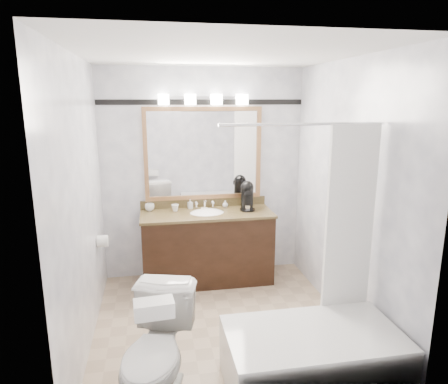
{
  "coord_description": "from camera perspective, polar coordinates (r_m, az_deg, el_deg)",
  "views": [
    {
      "loc": [
        -0.59,
        -3.4,
        2.13
      ],
      "look_at": [
        0.08,
        0.35,
        1.24
      ],
      "focal_mm": 32.0,
      "sensor_mm": 36.0,
      "label": 1
    }
  ],
  "objects": [
    {
      "name": "cup_left",
      "position": [
        4.77,
        -10.57,
        -2.16
      ],
      "size": [
        0.11,
        0.11,
        0.09
      ],
      "primitive_type": "imported",
      "rotation": [
        0.0,
        0.0,
        0.0
      ],
      "color": "white",
      "rests_on": "vanity"
    },
    {
      "name": "coffee_maker",
      "position": [
        4.74,
        3.33,
        -0.41
      ],
      "size": [
        0.18,
        0.22,
        0.34
      ],
      "rotation": [
        0.0,
        0.0,
        -0.13
      ],
      "color": "black",
      "rests_on": "vanity"
    },
    {
      "name": "tp_roll",
      "position": [
        4.35,
        -16.94,
        -6.72
      ],
      "size": [
        0.11,
        0.12,
        0.12
      ],
      "primitive_type": "cylinder",
      "rotation": [
        0.0,
        1.57,
        0.0
      ],
      "color": "white",
      "rests_on": "room"
    },
    {
      "name": "soap_bottle_b",
      "position": [
        4.84,
        0.18,
        -1.72
      ],
      "size": [
        0.07,
        0.07,
        0.09
      ],
      "primitive_type": "imported",
      "rotation": [
        0.0,
        0.0,
        -0.07
      ],
      "color": "white",
      "rests_on": "vanity"
    },
    {
      "name": "bathtub",
      "position": [
        3.32,
        12.8,
        -21.17
      ],
      "size": [
        1.3,
        0.75,
        1.96
      ],
      "color": "white",
      "rests_on": "ground"
    },
    {
      "name": "tissue_box",
      "position": [
        2.61,
        -9.98,
        -16.05
      ],
      "size": [
        0.26,
        0.15,
        0.1
      ],
      "primitive_type": "cube",
      "rotation": [
        0.0,
        0.0,
        0.08
      ],
      "color": "white",
      "rests_on": "toilet"
    },
    {
      "name": "soap_bottle_a",
      "position": [
        4.81,
        -4.86,
        -1.7
      ],
      "size": [
        0.06,
        0.06,
        0.11
      ],
      "primitive_type": "imported",
      "rotation": [
        0.0,
        0.0,
        0.29
      ],
      "color": "white",
      "rests_on": "vanity"
    },
    {
      "name": "mirror",
      "position": [
        4.76,
        -2.96,
        5.47
      ],
      "size": [
        1.4,
        0.04,
        1.1
      ],
      "color": "#AB794D",
      "rests_on": "room"
    },
    {
      "name": "accent_stripe",
      "position": [
        4.73,
        -3.07,
        12.7
      ],
      "size": [
        2.4,
        0.01,
        0.06
      ],
      "primitive_type": "cube",
      "color": "black",
      "rests_on": "room"
    },
    {
      "name": "vanity",
      "position": [
        4.77,
        -2.4,
        -7.66
      ],
      "size": [
        1.53,
        0.58,
        0.97
      ],
      "color": "black",
      "rests_on": "ground"
    },
    {
      "name": "vanity_light_bar",
      "position": [
        4.67,
        -2.97,
        13.11
      ],
      "size": [
        1.02,
        0.14,
        0.12
      ],
      "color": "silver",
      "rests_on": "room"
    },
    {
      "name": "soap_bar",
      "position": [
        4.75,
        -2.81,
        -2.43
      ],
      "size": [
        0.08,
        0.05,
        0.02
      ],
      "primitive_type": "cube",
      "rotation": [
        0.0,
        0.0,
        -0.09
      ],
      "color": "beige",
      "rests_on": "vanity"
    },
    {
      "name": "toilet",
      "position": [
        3.02,
        -9.64,
        -21.85
      ],
      "size": [
        0.66,
        0.9,
        0.82
      ],
      "primitive_type": "imported",
      "rotation": [
        0.0,
        0.0,
        -0.27
      ],
      "color": "white",
      "rests_on": "ground"
    },
    {
      "name": "cup_right",
      "position": [
        4.72,
        -7.0,
        -2.25
      ],
      "size": [
        0.11,
        0.11,
        0.08
      ],
      "primitive_type": "imported",
      "rotation": [
        0.0,
        0.0,
        -0.35
      ],
      "color": "white",
      "rests_on": "vanity"
    },
    {
      "name": "room",
      "position": [
        3.56,
        -0.3,
        -1.21
      ],
      "size": [
        2.42,
        2.62,
        2.52
      ],
      "color": "tan",
      "rests_on": "ground"
    }
  ]
}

